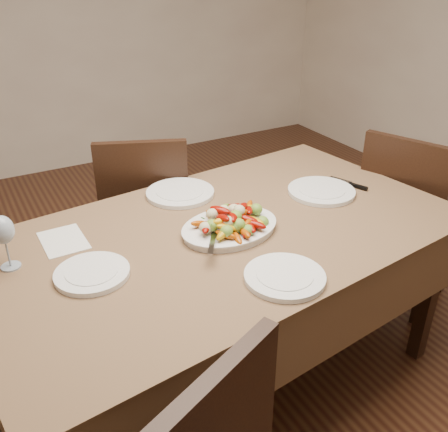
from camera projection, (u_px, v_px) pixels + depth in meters
name	position (u px, v px, depth m)	size (l,w,h in m)	color
floor	(251.00, 396.00, 2.15)	(6.00, 6.00, 0.00)	#3E2112
dining_table	(224.00, 310.00, 2.07)	(1.84, 1.04, 0.76)	brown
chair_far	(147.00, 216.00, 2.60)	(0.42, 0.42, 0.95)	black
chair_right	(409.00, 218.00, 2.58)	(0.42, 0.42, 0.95)	black
serving_platter	(230.00, 229.00, 1.88)	(0.38, 0.28, 0.02)	white
roasted_vegetables	(230.00, 216.00, 1.85)	(0.31, 0.21, 0.09)	#760902
serving_spoon	(221.00, 229.00, 1.80)	(0.28, 0.06, 0.03)	#9EA0A8
plate_left	(92.00, 274.00, 1.62)	(0.24, 0.24, 0.02)	white
plate_right	(321.00, 191.00, 2.18)	(0.29, 0.29, 0.02)	white
plate_far	(180.00, 193.00, 2.17)	(0.30, 0.30, 0.02)	white
plate_near	(285.00, 277.00, 1.61)	(0.26, 0.26, 0.02)	white
wine_glass	(5.00, 241.00, 1.63)	(0.08, 0.08, 0.20)	#8C99A5
menu_card	(63.00, 241.00, 1.83)	(0.15, 0.21, 0.00)	silver
table_knife	(350.00, 184.00, 2.26)	(0.02, 0.20, 0.01)	#9EA0A8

